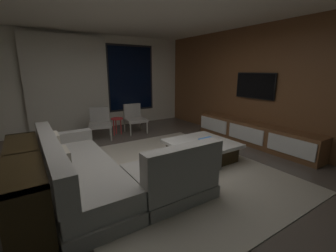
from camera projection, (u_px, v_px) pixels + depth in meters
The scene contains 13 objects.
floor at pixel (150, 174), 3.80m from camera, with size 9.20×9.20×0.00m, color #564C44.
back_wall_with_window at pixel (86, 83), 6.38m from camera, with size 6.60×0.30×2.70m.
media_wall at pixel (268, 86), 5.08m from camera, with size 0.12×7.80×2.70m.
area_rug at pixel (170, 171), 3.90m from camera, with size 3.20×3.80×0.01m, color #ADA391.
sectional_couch at pixel (103, 173), 3.18m from camera, with size 1.98×2.50×0.82m.
coffee_table at pixel (201, 150), 4.37m from camera, with size 1.16×1.16×0.36m.
book_stack_on_coffee_table at pixel (207, 141), 4.18m from camera, with size 0.30×0.18×0.11m.
accent_chair_near_window at pixel (134, 117), 6.28m from camera, with size 0.58×0.59×0.78m.
accent_chair_by_curtain at pixel (100, 121), 5.72m from camera, with size 0.67×0.69×0.78m.
side_stool at pixel (117, 121), 6.00m from camera, with size 0.32×0.32×0.46m.
media_console at pixel (253, 134), 5.24m from camera, with size 0.46×3.10×0.52m.
mounted_tv at pixel (255, 86), 5.23m from camera, with size 0.05×1.03×0.59m.
console_table_behind_couch at pixel (26, 178), 2.77m from camera, with size 0.40×2.10×0.74m.
Camera 1 is at (-1.64, -3.09, 1.71)m, focal length 24.02 mm.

